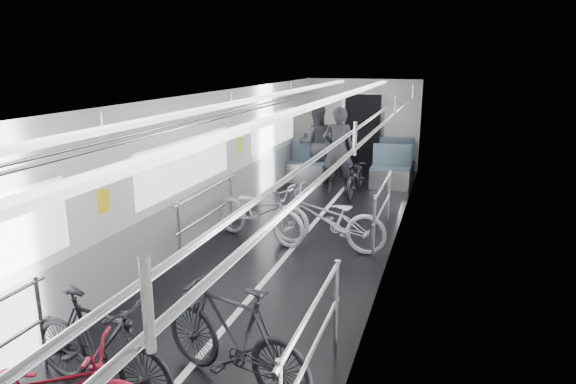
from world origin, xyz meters
The scene contains 8 objects.
car_shell centered at (0.00, 1.78, 1.13)m, with size 3.02×14.01×2.41m.
bike_left_mid centered at (-0.54, -3.41, 0.49)m, with size 0.46×1.64×0.99m, color black.
bike_left_far centered at (-0.65, 0.81, 0.48)m, with size 0.64×1.84×0.96m, color #AEAFB3.
bike_right_near centered at (0.52, -2.93, 0.51)m, with size 0.48×1.71×1.03m, color black.
bike_right_mid centered at (0.52, 0.73, 0.50)m, with size 0.66×1.90×1.00m, color silver.
bike_aisle centered at (0.35, 4.16, 0.41)m, with size 0.55×1.57×0.83m, color black.
person_standing centered at (-0.08, 4.26, 0.96)m, with size 0.70×0.46×1.92m, color black.
person_seated centered at (-0.85, 5.28, 0.92)m, with size 0.90×0.70×1.84m, color #302D35.
Camera 1 is at (2.24, -6.73, 2.93)m, focal length 32.00 mm.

